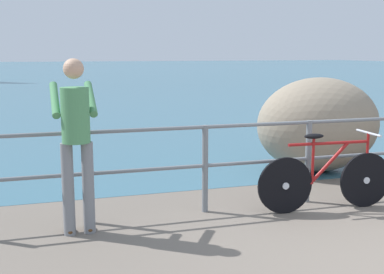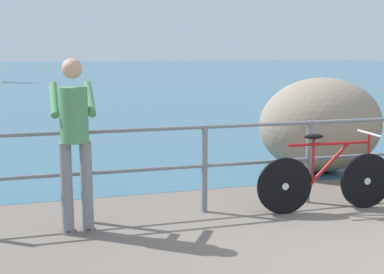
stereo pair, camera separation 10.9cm
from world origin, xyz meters
TOP-DOWN VIEW (x-y plane):
  - ground_plane at (0.00, 20.00)m, footprint 120.00×120.00m
  - sea_surface at (0.00, 47.86)m, footprint 120.00×90.00m
  - promenade_railing at (-0.00, 1.97)m, footprint 8.05×0.07m
  - bicycle at (0.05, 1.62)m, footprint 1.70×0.48m
  - person_at_railing at (-2.78, 1.69)m, footprint 0.45×0.64m
  - breakwater_boulder_main at (0.99, 3.39)m, footprint 1.97×1.44m

SIDE VIEW (x-z plane):
  - ground_plane at x=0.00m, z-range -0.10..0.00m
  - sea_surface at x=0.00m, z-range 0.00..0.01m
  - bicycle at x=0.05m, z-range -0.07..0.85m
  - promenade_railing at x=0.00m, z-range 0.12..1.15m
  - breakwater_boulder_main at x=0.99m, z-range 0.00..1.46m
  - person_at_railing at x=-2.78m, z-range 0.10..1.88m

